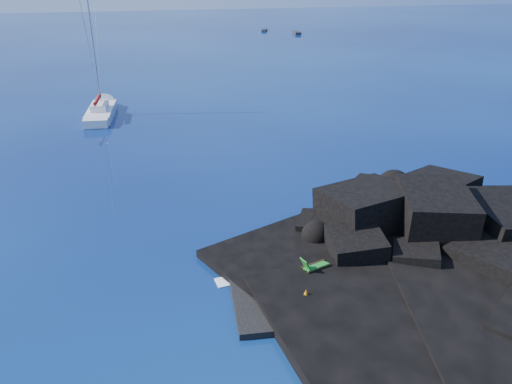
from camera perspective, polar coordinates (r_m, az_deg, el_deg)
ground at (r=25.28m, az=-2.86°, el=-13.70°), size 400.00×400.00×0.00m
headland at (r=32.16m, az=19.37°, el=-6.19°), size 24.00×24.00×3.60m
beach at (r=26.72m, az=6.59°, el=-11.51°), size 9.08×6.86×0.70m
surf_foam at (r=30.39m, az=4.48°, el=-6.61°), size 10.00×8.00×0.06m
sailboat at (r=60.74m, az=-17.23°, el=8.28°), size 4.02×13.34×13.77m
deck_chair at (r=27.55m, az=6.90°, el=-8.02°), size 1.77×1.15×1.13m
towel at (r=26.84m, az=11.29°, el=-10.70°), size 1.79×1.05×0.04m
sunbather at (r=26.77m, az=11.31°, el=-10.47°), size 1.65×0.64×0.22m
marker_cone at (r=25.56m, az=5.72°, el=-11.54°), size 0.46×0.46×0.58m
distant_boat_a at (r=142.97m, az=0.98°, el=17.92°), size 2.62×4.15×0.53m
distant_boat_b at (r=136.74m, az=4.68°, el=17.56°), size 2.17×4.92×0.63m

